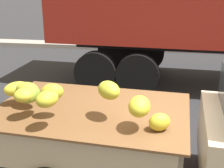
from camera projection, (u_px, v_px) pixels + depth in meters
name	position (u px, v px, depth m)	size (l,w,h in m)	color
curb_strip	(173.00, 48.00, 12.40)	(80.00, 0.80, 0.16)	gray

